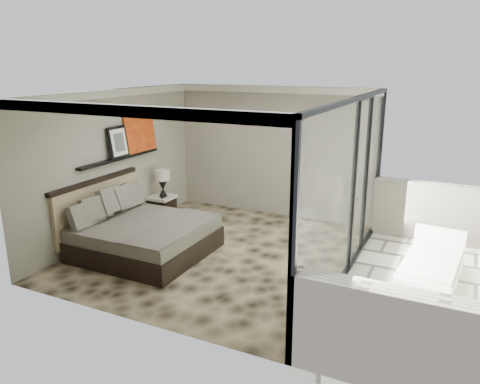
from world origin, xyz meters
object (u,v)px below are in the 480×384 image
at_px(nightstand, 162,208).
at_px(lounger, 431,267).
at_px(bed, 140,234).
at_px(table_lamp, 163,180).

height_order(nightstand, lounger, lounger).
xyz_separation_m(bed, lounger, (4.73, 1.13, -0.15)).
xyz_separation_m(nightstand, table_lamp, (0.05, -0.01, 0.64)).
height_order(table_lamp, lounger, table_lamp).
relative_size(bed, lounger, 1.30).
bearing_deg(bed, table_lamp, 112.01).
relative_size(table_lamp, lounger, 0.35).
xyz_separation_m(nightstand, lounger, (5.45, -0.54, -0.06)).
bearing_deg(lounger, table_lamp, 178.77).
height_order(nightstand, table_lamp, table_lamp).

